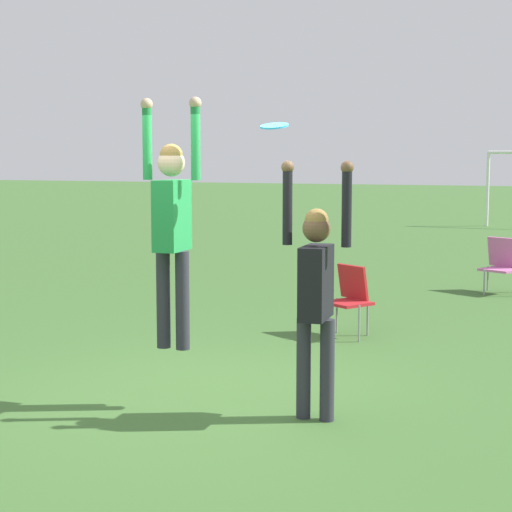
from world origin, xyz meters
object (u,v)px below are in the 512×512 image
object	(u,v)px
person_defending	(316,284)
camping_chair_1	(502,262)
frisbee	(274,126)
camping_chair_2	(350,295)
person_jumping	(172,217)

from	to	relation	value
person_defending	camping_chair_1	bearing A→B (deg)	169.96
frisbee	camping_chair_2	world-z (taller)	frisbee
person_jumping	camping_chair_2	distance (m)	3.64
person_jumping	camping_chair_2	xyz separation A→B (m)	(0.61, 3.41, -1.14)
person_jumping	camping_chair_2	bearing A→B (deg)	-14.91
frisbee	camping_chair_1	xyz separation A→B (m)	(1.06, 7.40, -1.91)
person_defending	frisbee	xyz separation A→B (m)	(-0.38, 0.03, 1.27)
frisbee	camping_chair_2	xyz separation A→B (m)	(-0.26, 3.27, -1.89)
person_jumping	frisbee	distance (m)	1.16
person_defending	camping_chair_2	world-z (taller)	person_defending
person_defending	frisbee	bearing A→B (deg)	-99.01
person_defending	camping_chair_2	distance (m)	3.42
person_defending	camping_chair_1	distance (m)	7.49
camping_chair_1	camping_chair_2	world-z (taller)	camping_chair_1
person_jumping	person_defending	xyz separation A→B (m)	(1.25, 0.10, -0.52)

